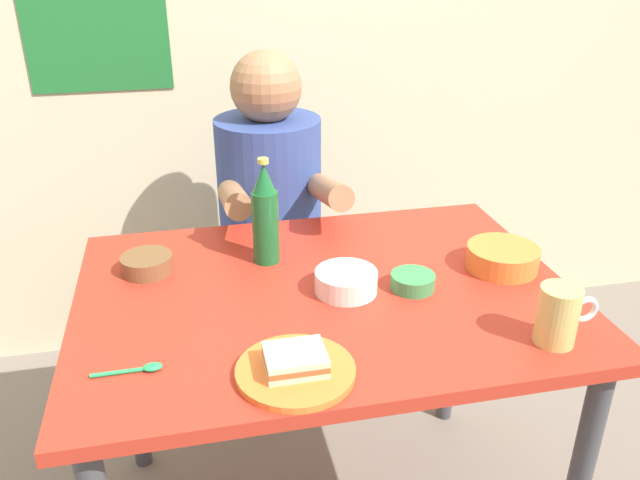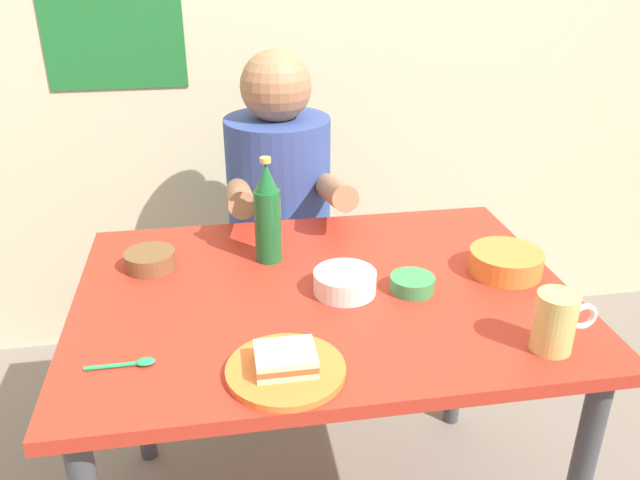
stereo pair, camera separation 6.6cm
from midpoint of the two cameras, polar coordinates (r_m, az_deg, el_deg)
The scene contains 12 objects.
dining_table at distance 1.50m, azimuth -0.85°, elevation -7.53°, with size 1.10×0.80×0.74m.
stool at distance 2.18m, azimuth -5.02°, elevation -5.32°, with size 0.34×0.34×0.45m.
person_seated at distance 1.99m, azimuth -5.43°, elevation 4.89°, with size 0.33×0.56×0.72m.
plate_orange at distance 1.19m, azimuth -3.81°, elevation -11.59°, with size 0.22×0.22×0.01m, color orange.
sandwich at distance 1.17m, azimuth -3.84°, elevation -10.62°, with size 0.11×0.09×0.04m.
beer_mug at distance 1.31m, azimuth 19.14°, elevation -6.36°, with size 0.13×0.08×0.12m.
beer_bottle at distance 1.53m, azimuth -6.13°, elevation 2.12°, with size 0.06×0.06×0.26m.
dip_bowl_green at distance 1.45m, azimuth 6.98°, elevation -3.64°, with size 0.10×0.10×0.03m.
rice_bowl_white at distance 1.43m, azimuth 1.02°, elevation -3.64°, with size 0.14×0.14×0.05m.
soup_bowl_orange at distance 1.57m, azimuth 14.80°, elevation -1.45°, with size 0.17×0.17×0.05m.
condiment_bowl_brown at distance 1.57m, azimuth -16.31°, elevation -2.00°, with size 0.12×0.12×0.04m.
spoon at distance 1.25m, azimuth -17.22°, elevation -10.93°, with size 0.13×0.02×0.01m.
Camera 1 is at (-0.28, -1.22, 1.46)m, focal length 35.95 mm.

